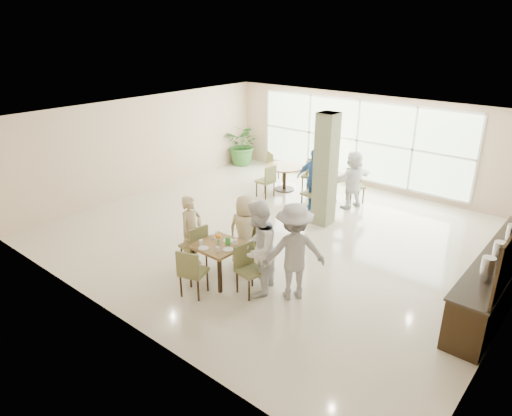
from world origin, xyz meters
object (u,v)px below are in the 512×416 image
Objects in this scene: adult_a at (314,180)px; adult_standing at (328,158)px; teen_left at (191,231)px; teen_far at (245,231)px; round_table_left at (285,171)px; teen_right at (258,249)px; potted_plant at (243,144)px; round_table_right at (327,181)px; main_table at (219,249)px; adult_b at (353,180)px; teen_standing at (294,252)px; buffet_counter at (504,268)px.

adult_a is 2.24m from adult_standing.
teen_left is 0.99× the size of teen_far.
adult_a is (1.58, -0.84, 0.27)m from round_table_left.
teen_far is 1.12m from teen_right.
teen_right is (0.89, -0.67, 0.15)m from teen_far.
adult_a is 0.99× the size of adult_standing.
potted_plant is at bearing -64.72° from teen_far.
round_table_left is 1.04× the size of round_table_right.
teen_left reaches higher than main_table.
round_table_right is at bearing 176.19° from teen_right.
round_table_right is at bearing -15.80° from potted_plant.
teen_right is at bearing 27.37° from adult_b.
round_table_right is at bearing 89.45° from adult_a.
adult_a is (0.26, 4.15, 0.09)m from teen_left.
round_table_right is at bearing -5.27° from teen_left.
adult_standing is (-1.43, 5.49, 0.10)m from teen_far.
adult_b is at bearing -122.47° from teen_standing.
round_table_right is 0.65× the size of adult_a.
buffet_counter reaches higher than teen_far.
main_table is 5.30m from buffet_counter.
teen_right is 1.15× the size of adult_b.
adult_b is (-1.35, 4.66, -0.12)m from teen_standing.
teen_standing is 4.30m from adult_a.
teen_left reaches higher than round_table_right.
adult_standing reaches higher than adult_a.
buffet_counter reaches higher than teen_right.
round_table_left is 5.16m from teen_left.
adult_b is at bearing 88.59° from main_table.
teen_far is 1.52m from teen_standing.
teen_standing is (2.14, -4.64, 0.34)m from round_table_right.
teen_standing reaches higher than potted_plant.
buffet_counter is at bearing -22.65° from round_table_right.
adult_b is at bearing -107.95° from teen_far.
potted_plant is 0.81× the size of teen_right.
teen_right reaches higher than potted_plant.
round_table_right is (-0.66, 5.05, -0.07)m from main_table.
main_table is 0.56× the size of teen_far.
round_table_right is 5.49m from buffet_counter.
round_table_left is at bearing 57.36° from adult_standing.
adult_b is (0.78, 0.02, 0.22)m from round_table_right.
teen_standing is 4.85m from adult_b.
adult_b is (0.11, 4.30, 0.03)m from teen_far.
adult_b is (-4.28, 2.13, 0.24)m from buffet_counter.
potted_plant is 4.77m from adult_a.
teen_far is at bearing -62.47° from teen_standing.
round_table_right is at bearing 120.01° from adult_standing.
teen_left is 0.83× the size of teen_right.
potted_plant is 0.86× the size of adult_a.
teen_left is 1.11m from teen_far.
teen_right is at bearing -72.55° from round_table_right.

